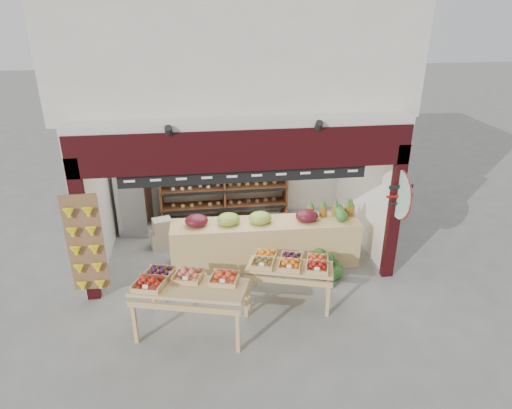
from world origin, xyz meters
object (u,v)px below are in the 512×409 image
object	(u,v)px
mid_counter	(265,241)
watermelon_pile	(326,267)
display_table_right	(290,264)
cardboard_stack	(172,234)
back_shelving	(224,172)
refrigerator	(134,198)
display_table_left	(185,283)

from	to	relation	value
mid_counter	watermelon_pile	world-z (taller)	mid_counter
mid_counter	display_table_right	world-z (taller)	mid_counter
watermelon_pile	cardboard_stack	bearing A→B (deg)	151.07
cardboard_stack	display_table_right	distance (m)	3.21
mid_counter	back_shelving	bearing A→B (deg)	106.04
refrigerator	display_table_right	distance (m)	4.25
display_table_left	cardboard_stack	bearing A→B (deg)	96.73
refrigerator	back_shelving	bearing A→B (deg)	20.90
back_shelving	cardboard_stack	bearing A→B (deg)	-135.83
back_shelving	display_table_right	distance (m)	3.69
mid_counter	display_table_right	size ratio (longest dim) A/B	2.27
mid_counter	watermelon_pile	bearing A→B (deg)	-28.47
back_shelving	cardboard_stack	xyz separation A→B (m)	(-1.23, -1.20, -0.95)
watermelon_pile	refrigerator	bearing A→B (deg)	148.28
mid_counter	display_table_left	xyz separation A→B (m)	(-1.55, -1.77, 0.33)
cardboard_stack	display_table_left	bearing A→B (deg)	-83.27
refrigerator	watermelon_pile	xyz separation A→B (m)	(3.82, -2.36, -0.66)
back_shelving	display_table_left	bearing A→B (deg)	-102.61
cardboard_stack	watermelon_pile	world-z (taller)	cardboard_stack
cardboard_stack	watermelon_pile	size ratio (longest dim) A/B	1.51
mid_counter	display_table_left	size ratio (longest dim) A/B	1.94
refrigerator	mid_counter	bearing A→B (deg)	-25.49
mid_counter	display_table_right	bearing A→B (deg)	-79.20
cardboard_stack	mid_counter	xyz separation A→B (m)	(1.88, -1.05, 0.26)
display_table_right	watermelon_pile	xyz separation A→B (m)	(0.87, 0.69, -0.56)
refrigerator	cardboard_stack	xyz separation A→B (m)	(0.83, -0.71, -0.60)
cardboard_stack	display_table_left	distance (m)	2.91
refrigerator	display_table_right	world-z (taller)	refrigerator
refrigerator	cardboard_stack	world-z (taller)	refrigerator
refrigerator	display_table_left	distance (m)	3.72
back_shelving	cardboard_stack	size ratio (longest dim) A/B	2.94
cardboard_stack	display_table_left	xyz separation A→B (m)	(0.33, -2.82, 0.59)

